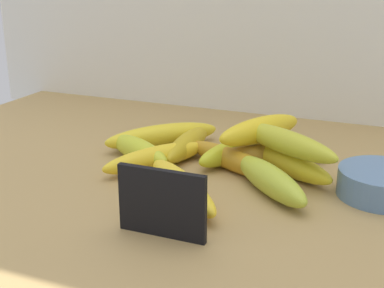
{
  "coord_description": "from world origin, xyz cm",
  "views": [
    {
      "loc": [
        30.19,
        -69.38,
        33.78
      ],
      "look_at": [
        1.44,
        0.5,
        8.0
      ],
      "focal_mm": 50.02,
      "sensor_mm": 36.0,
      "label": 1
    }
  ],
  "objects_px": {
    "banana_5": "(233,151)",
    "banana_6": "(162,136)",
    "banana_0": "(182,186)",
    "banana_1": "(156,157)",
    "banana_8": "(267,155)",
    "fruit_bowl": "(383,183)",
    "banana_10": "(260,130)",
    "banana_4": "(284,162)",
    "banana_7": "(187,144)",
    "banana_3": "(270,180)",
    "banana_2": "(233,160)",
    "banana_9": "(138,150)",
    "banana_11": "(285,142)",
    "chalkboard_sign": "(162,206)"
  },
  "relations": [
    {
      "from": "banana_1",
      "to": "banana_3",
      "type": "distance_m",
      "value": 0.19
    },
    {
      "from": "banana_4",
      "to": "banana_7",
      "type": "relative_size",
      "value": 1.13
    },
    {
      "from": "fruit_bowl",
      "to": "banana_1",
      "type": "bearing_deg",
      "value": -176.17
    },
    {
      "from": "banana_2",
      "to": "fruit_bowl",
      "type": "bearing_deg",
      "value": -3.89
    },
    {
      "from": "banana_1",
      "to": "banana_10",
      "type": "height_order",
      "value": "banana_10"
    },
    {
      "from": "banana_5",
      "to": "banana_2",
      "type": "bearing_deg",
      "value": -72.43
    },
    {
      "from": "banana_0",
      "to": "banana_5",
      "type": "xyz_separation_m",
      "value": [
        0.02,
        0.17,
        -0.0
      ]
    },
    {
      "from": "banana_2",
      "to": "banana_10",
      "type": "distance_m",
      "value": 0.07
    },
    {
      "from": "banana_6",
      "to": "banana_9",
      "type": "bearing_deg",
      "value": -94.43
    },
    {
      "from": "banana_6",
      "to": "banana_7",
      "type": "relative_size",
      "value": 1.24
    },
    {
      "from": "chalkboard_sign",
      "to": "banana_2",
      "type": "xyz_separation_m",
      "value": [
        0.01,
        0.23,
        -0.02
      ]
    },
    {
      "from": "banana_1",
      "to": "banana_11",
      "type": "distance_m",
      "value": 0.2
    },
    {
      "from": "banana_4",
      "to": "banana_8",
      "type": "bearing_deg",
      "value": 146.65
    },
    {
      "from": "banana_4",
      "to": "banana_5",
      "type": "relative_size",
      "value": 1.19
    },
    {
      "from": "banana_7",
      "to": "banana_8",
      "type": "height_order",
      "value": "same"
    },
    {
      "from": "banana_2",
      "to": "chalkboard_sign",
      "type": "bearing_deg",
      "value": -92.66
    },
    {
      "from": "banana_0",
      "to": "banana_9",
      "type": "xyz_separation_m",
      "value": [
        -0.12,
        0.11,
        -0.0
      ]
    },
    {
      "from": "banana_0",
      "to": "banana_1",
      "type": "distance_m",
      "value": 0.12
    },
    {
      "from": "banana_7",
      "to": "banana_8",
      "type": "relative_size",
      "value": 0.83
    },
    {
      "from": "banana_1",
      "to": "banana_8",
      "type": "relative_size",
      "value": 0.92
    },
    {
      "from": "banana_10",
      "to": "banana_11",
      "type": "relative_size",
      "value": 0.88
    },
    {
      "from": "fruit_bowl",
      "to": "banana_1",
      "type": "xyz_separation_m",
      "value": [
        -0.34,
        -0.02,
        -0.0
      ]
    },
    {
      "from": "chalkboard_sign",
      "to": "banana_3",
      "type": "height_order",
      "value": "chalkboard_sign"
    },
    {
      "from": "banana_6",
      "to": "banana_9",
      "type": "height_order",
      "value": "banana_6"
    },
    {
      "from": "banana_3",
      "to": "banana_10",
      "type": "relative_size",
      "value": 1.02
    },
    {
      "from": "banana_3",
      "to": "banana_4",
      "type": "bearing_deg",
      "value": 88.91
    },
    {
      "from": "banana_5",
      "to": "banana_6",
      "type": "bearing_deg",
      "value": 170.68
    },
    {
      "from": "banana_9",
      "to": "banana_11",
      "type": "xyz_separation_m",
      "value": [
        0.23,
        0.02,
        0.04
      ]
    },
    {
      "from": "banana_9",
      "to": "banana_3",
      "type": "bearing_deg",
      "value": -10.86
    },
    {
      "from": "fruit_bowl",
      "to": "banana_8",
      "type": "xyz_separation_m",
      "value": [
        -0.18,
        0.05,
        -0.0
      ]
    },
    {
      "from": "fruit_bowl",
      "to": "banana_10",
      "type": "xyz_separation_m",
      "value": [
        -0.19,
        0.06,
        0.04
      ]
    },
    {
      "from": "fruit_bowl",
      "to": "banana_6",
      "type": "height_order",
      "value": "banana_6"
    },
    {
      "from": "banana_8",
      "to": "banana_11",
      "type": "xyz_separation_m",
      "value": [
        0.04,
        -0.03,
        0.04
      ]
    },
    {
      "from": "banana_1",
      "to": "banana_9",
      "type": "distance_m",
      "value": 0.04
    },
    {
      "from": "banana_8",
      "to": "banana_10",
      "type": "bearing_deg",
      "value": 148.28
    },
    {
      "from": "banana_1",
      "to": "banana_7",
      "type": "height_order",
      "value": "banana_7"
    },
    {
      "from": "fruit_bowl",
      "to": "banana_5",
      "type": "bearing_deg",
      "value": 167.64
    },
    {
      "from": "banana_10",
      "to": "banana_11",
      "type": "height_order",
      "value": "banana_10"
    },
    {
      "from": "chalkboard_sign",
      "to": "banana_9",
      "type": "xyz_separation_m",
      "value": [
        -0.14,
        0.21,
        -0.02
      ]
    },
    {
      "from": "banana_0",
      "to": "banana_8",
      "type": "relative_size",
      "value": 0.97
    },
    {
      "from": "banana_5",
      "to": "banana_10",
      "type": "relative_size",
      "value": 0.92
    },
    {
      "from": "banana_5",
      "to": "banana_8",
      "type": "bearing_deg",
      "value": 1.87
    },
    {
      "from": "fruit_bowl",
      "to": "banana_4",
      "type": "bearing_deg",
      "value": 167.82
    },
    {
      "from": "banana_1",
      "to": "banana_8",
      "type": "distance_m",
      "value": 0.18
    },
    {
      "from": "banana_1",
      "to": "fruit_bowl",
      "type": "bearing_deg",
      "value": 3.83
    },
    {
      "from": "banana_2",
      "to": "banana_8",
      "type": "xyz_separation_m",
      "value": [
        0.04,
        0.04,
        0.0
      ]
    },
    {
      "from": "banana_2",
      "to": "banana_1",
      "type": "bearing_deg",
      "value": -161.81
    },
    {
      "from": "banana_4",
      "to": "banana_3",
      "type": "bearing_deg",
      "value": -91.09
    },
    {
      "from": "banana_5",
      "to": "banana_7",
      "type": "height_order",
      "value": "same"
    },
    {
      "from": "fruit_bowl",
      "to": "banana_0",
      "type": "distance_m",
      "value": 0.28
    }
  ]
}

